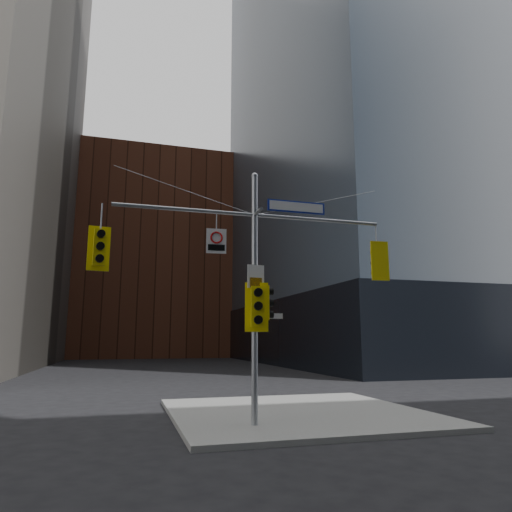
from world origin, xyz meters
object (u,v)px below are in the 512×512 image
traffic_light_pole_side (265,303)px  traffic_light_pole_front (257,307)px  signal_assembly (255,268)px  regulatory_sign_arm (216,240)px  traffic_light_east_arm (377,262)px  traffic_light_west_arm (99,247)px  street_sign_blade (296,207)px

traffic_light_pole_side → traffic_light_pole_front: bearing=130.9°
signal_assembly → regulatory_sign_arm: size_ratio=11.25×
traffic_light_east_arm → traffic_light_pole_side: bearing=2.9°
traffic_light_west_arm → street_sign_blade: bearing=-9.6°
traffic_light_east_arm → regulatory_sign_arm: 5.12m
traffic_light_pole_side → traffic_light_east_arm: bearing=-89.7°
traffic_light_pole_side → traffic_light_pole_front: (-0.32, -0.27, -0.13)m
street_sign_blade → regulatory_sign_arm: (-2.44, -0.02, -1.18)m
traffic_light_east_arm → regulatory_sign_arm: regulatory_sign_arm is taller
traffic_light_west_arm → traffic_light_pole_front: bearing=-13.2°
signal_assembly → street_sign_blade: bearing=0.1°
traffic_light_pole_side → street_sign_blade: bearing=-89.8°
traffic_light_pole_front → traffic_light_east_arm: bearing=13.6°
signal_assembly → street_sign_blade: signal_assembly is taller
traffic_light_west_arm → regulatory_sign_arm: (3.11, -0.03, 0.37)m
traffic_light_east_arm → traffic_light_west_arm: bearing=2.9°
traffic_light_pole_front → traffic_light_pole_side: bearing=50.2°
signal_assembly → traffic_light_pole_front: signal_assembly is taller
traffic_light_pole_front → traffic_light_west_arm: bearing=-174.0°
street_sign_blade → regulatory_sign_arm: 2.71m
traffic_light_west_arm → traffic_light_pole_side: (4.56, -0.01, -1.36)m
traffic_light_east_arm → traffic_light_pole_side: traffic_light_east_arm is taller
traffic_light_pole_front → street_sign_blade: size_ratio=0.75×
signal_assembly → traffic_light_pole_side: (0.32, 0.01, -0.97)m
signal_assembly → regulatory_sign_arm: signal_assembly is taller
signal_assembly → traffic_light_west_arm: bearing=179.8°
traffic_light_west_arm → street_sign_blade: (5.55, -0.01, 1.55)m
regulatory_sign_arm → traffic_light_west_arm: bearing=-176.9°
traffic_light_west_arm → traffic_light_pole_side: traffic_light_west_arm is taller
street_sign_blade → traffic_light_pole_side: bearing=179.5°
traffic_light_west_arm → traffic_light_pole_front: 4.50m
traffic_light_west_arm → traffic_light_east_arm: bearing=-9.5°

